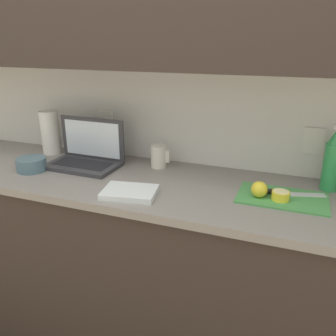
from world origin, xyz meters
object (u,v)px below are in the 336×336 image
at_px(lemon_whole_beside, 259,189).
at_px(measuring_cup, 159,156).
at_px(bottle_green_soda, 332,161).
at_px(lemon_half_cut, 281,195).
at_px(laptop, 87,154).
at_px(paper_towel_roll, 51,132).
at_px(knife, 279,192).
at_px(bowl_white, 31,164).
at_px(cutting_board, 282,198).

distance_m(lemon_whole_beside, measuring_cup, 0.56).
bearing_deg(bottle_green_soda, lemon_half_cut, -132.86).
height_order(laptop, paper_towel_roll, paper_towel_roll).
relative_size(bottle_green_soda, paper_towel_roll, 1.18).
distance_m(lemon_half_cut, measuring_cup, 0.64).
height_order(bottle_green_soda, paper_towel_roll, bottle_green_soda).
xyz_separation_m(knife, bowl_white, (-1.16, -0.12, 0.02)).
height_order(cutting_board, bottle_green_soda, bottle_green_soda).
xyz_separation_m(bowl_white, paper_towel_roll, (-0.09, 0.27, 0.09)).
relative_size(cutting_board, lemon_half_cut, 5.05).
xyz_separation_m(measuring_cup, paper_towel_roll, (-0.65, 0.00, 0.06)).
height_order(knife, lemon_whole_beside, lemon_whole_beside).
relative_size(cutting_board, bowl_white, 2.47).
distance_m(lemon_half_cut, paper_towel_roll, 1.28).
bearing_deg(lemon_half_cut, measuring_cup, 161.51).
height_order(laptop, knife, laptop).
height_order(cutting_board, bowl_white, bowl_white).
bearing_deg(bowl_white, cutting_board, 4.64).
height_order(lemon_half_cut, paper_towel_roll, paper_towel_roll).
relative_size(knife, measuring_cup, 2.44).
distance_m(cutting_board, lemon_half_cut, 0.04).
relative_size(cutting_board, knife, 1.29).
relative_size(laptop, lemon_half_cut, 5.22).
height_order(cutting_board, measuring_cup, measuring_cup).
xyz_separation_m(measuring_cup, bowl_white, (-0.57, -0.27, -0.02)).
distance_m(lemon_whole_beside, paper_towel_roll, 1.20).
xyz_separation_m(lemon_half_cut, paper_towel_roll, (-1.26, 0.20, 0.09)).
bearing_deg(laptop, measuring_cup, 16.96).
height_order(laptop, bottle_green_soda, bottle_green_soda).
bearing_deg(bottle_green_soda, bowl_white, -169.02).
height_order(knife, bowl_white, bowl_white).
height_order(lemon_whole_beside, bowl_white, lemon_whole_beside).
distance_m(cutting_board, measuring_cup, 0.64).
xyz_separation_m(lemon_half_cut, bowl_white, (-1.17, -0.07, 0.01)).
relative_size(knife, lemon_half_cut, 3.91).
bearing_deg(paper_towel_roll, bottle_green_soda, -0.27).
relative_size(laptop, bottle_green_soda, 1.29).
bearing_deg(measuring_cup, cutting_board, -15.71).
bearing_deg(laptop, cutting_board, -3.16).
height_order(knife, paper_towel_roll, paper_towel_roll).
distance_m(lemon_half_cut, lemon_whole_beside, 0.09).
bearing_deg(lemon_whole_beside, cutting_board, 19.98).
bearing_deg(laptop, knife, -1.87).
xyz_separation_m(bottle_green_soda, paper_towel_roll, (-1.44, 0.01, -0.01)).
xyz_separation_m(laptop, lemon_half_cut, (0.96, -0.10, -0.03)).
xyz_separation_m(knife, bottle_green_soda, (0.19, 0.14, 0.11)).
distance_m(knife, paper_towel_roll, 1.26).
bearing_deg(paper_towel_roll, bowl_white, -72.44).
bearing_deg(knife, laptop, 161.47).
distance_m(laptop, bottle_green_soda, 1.15).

